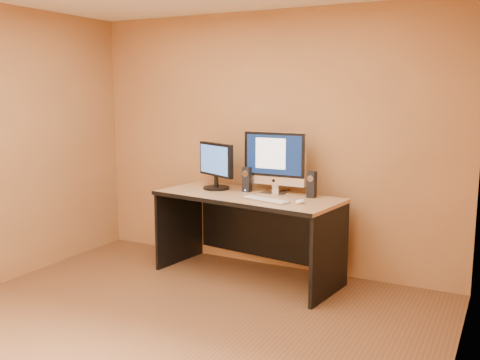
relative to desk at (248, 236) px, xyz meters
The scene contains 11 objects.
floor 1.58m from the desk, 90.40° to the right, with size 4.00×4.00×0.00m, color brown.
walls 1.77m from the desk, 90.40° to the right, with size 4.00×4.00×2.60m, color #A47142, non-canonical shape.
desk is the anchor object (origin of this frame).
imac 0.76m from the desk, 41.08° to the left, with size 0.64×0.23×0.61m, color silver, non-canonical shape.
second_monitor 0.78m from the desk, 162.88° to the left, with size 0.53×0.27×0.47m, color black, non-canonical shape.
speaker_left 0.56m from the desk, 118.42° to the left, with size 0.08×0.08×0.25m, color black, non-canonical shape.
speaker_right 0.81m from the desk, 15.18° to the left, with size 0.08×0.08×0.25m, color black, non-canonical shape.
keyboard 0.54m from the desk, 34.29° to the right, with size 0.48×0.13×0.02m, color #B0B1B5.
mouse 0.75m from the desk, 14.11° to the right, with size 0.06×0.11×0.04m, color white.
cable_a 0.57m from the desk, 44.51° to the left, with size 0.01×0.01×0.25m, color black.
cable_b 0.57m from the desk, 56.16° to the left, with size 0.01×0.01×0.20m, color black.
Camera 1 is at (2.26, -2.97, 1.80)m, focal length 40.00 mm.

